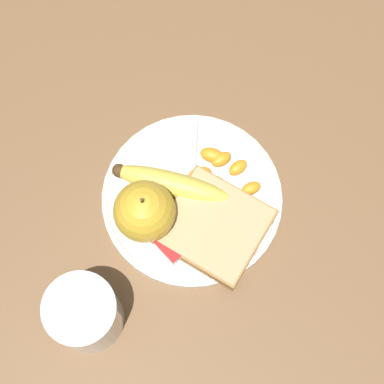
{
  "coord_description": "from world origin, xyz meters",
  "views": [
    {
      "loc": [
        0.19,
        -0.17,
        0.79
      ],
      "look_at": [
        0.0,
        0.0,
        0.03
      ],
      "focal_mm": 60.0,
      "sensor_mm": 36.0,
      "label": 1
    }
  ],
  "objects_px": {
    "apple": "(145,211)",
    "banana": "(171,184)",
    "jam_packet": "(172,244)",
    "bread_slice": "(214,227)",
    "fork": "(189,190)",
    "plate": "(192,198)",
    "juice_glass": "(85,314)"
  },
  "relations": [
    {
      "from": "bread_slice",
      "to": "jam_packet",
      "type": "bearing_deg",
      "value": -109.32
    },
    {
      "from": "bread_slice",
      "to": "plate",
      "type": "bearing_deg",
      "value": 170.66
    },
    {
      "from": "plate",
      "to": "apple",
      "type": "xyz_separation_m",
      "value": [
        -0.02,
        -0.06,
        0.04
      ]
    },
    {
      "from": "fork",
      "to": "banana",
      "type": "bearing_deg",
      "value": -95.17
    },
    {
      "from": "banana",
      "to": "apple",
      "type": "bearing_deg",
      "value": -78.79
    },
    {
      "from": "plate",
      "to": "bread_slice",
      "type": "bearing_deg",
      "value": -9.34
    },
    {
      "from": "juice_glass",
      "to": "bread_slice",
      "type": "relative_size",
      "value": 0.61
    },
    {
      "from": "bread_slice",
      "to": "jam_packet",
      "type": "xyz_separation_m",
      "value": [
        -0.02,
        -0.05,
        -0.0
      ]
    },
    {
      "from": "jam_packet",
      "to": "apple",
      "type": "bearing_deg",
      "value": -178.42
    },
    {
      "from": "juice_glass",
      "to": "apple",
      "type": "relative_size",
      "value": 1.05
    },
    {
      "from": "plate",
      "to": "banana",
      "type": "height_order",
      "value": "banana"
    },
    {
      "from": "plate",
      "to": "bread_slice",
      "type": "distance_m",
      "value": 0.05
    },
    {
      "from": "banana",
      "to": "bread_slice",
      "type": "distance_m",
      "value": 0.08
    },
    {
      "from": "apple",
      "to": "banana",
      "type": "distance_m",
      "value": 0.06
    },
    {
      "from": "apple",
      "to": "fork",
      "type": "relative_size",
      "value": 0.65
    },
    {
      "from": "plate",
      "to": "bread_slice",
      "type": "relative_size",
      "value": 1.59
    },
    {
      "from": "plate",
      "to": "bread_slice",
      "type": "xyz_separation_m",
      "value": [
        0.05,
        -0.01,
        0.02
      ]
    },
    {
      "from": "fork",
      "to": "jam_packet",
      "type": "distance_m",
      "value": 0.08
    },
    {
      "from": "plate",
      "to": "fork",
      "type": "xyz_separation_m",
      "value": [
        -0.01,
        0.0,
        0.01
      ]
    },
    {
      "from": "apple",
      "to": "bread_slice",
      "type": "bearing_deg",
      "value": 39.72
    },
    {
      "from": "juice_glass",
      "to": "fork",
      "type": "relative_size",
      "value": 0.67
    },
    {
      "from": "juice_glass",
      "to": "fork",
      "type": "distance_m",
      "value": 0.2
    },
    {
      "from": "juice_glass",
      "to": "jam_packet",
      "type": "xyz_separation_m",
      "value": [
        0.0,
        0.13,
        -0.02
      ]
    },
    {
      "from": "juice_glass",
      "to": "apple",
      "type": "distance_m",
      "value": 0.14
    },
    {
      "from": "fork",
      "to": "plate",
      "type": "bearing_deg",
      "value": 28.69
    },
    {
      "from": "juice_glass",
      "to": "bread_slice",
      "type": "distance_m",
      "value": 0.19
    },
    {
      "from": "banana",
      "to": "jam_packet",
      "type": "relative_size",
      "value": 3.67
    },
    {
      "from": "bread_slice",
      "to": "jam_packet",
      "type": "height_order",
      "value": "same"
    },
    {
      "from": "bread_slice",
      "to": "fork",
      "type": "height_order",
      "value": "bread_slice"
    },
    {
      "from": "juice_glass",
      "to": "banana",
      "type": "height_order",
      "value": "juice_glass"
    },
    {
      "from": "apple",
      "to": "jam_packet",
      "type": "height_order",
      "value": "apple"
    },
    {
      "from": "plate",
      "to": "banana",
      "type": "distance_m",
      "value": 0.04
    }
  ]
}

